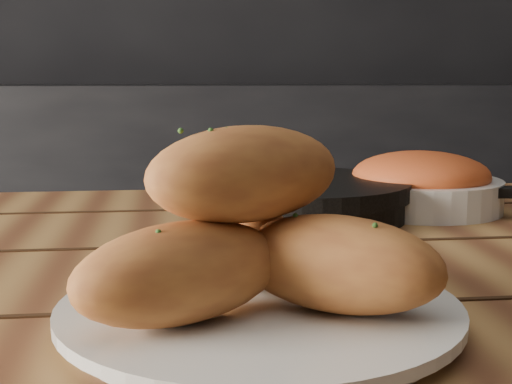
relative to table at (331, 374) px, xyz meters
name	(u,v)px	position (x,y,z in m)	size (l,w,h in m)	color
counter	(118,251)	(-0.29, 1.32, -0.20)	(2.80, 0.60, 0.90)	black
table	(331,374)	(0.00, 0.00, 0.00)	(1.37, 0.96, 0.75)	olive
plate	(260,314)	(-0.08, -0.14, 0.11)	(0.27, 0.27, 0.02)	silver
bread_rolls	(252,237)	(-0.09, -0.14, 0.16)	(0.26, 0.22, 0.12)	#C37836
skillet	(301,198)	(0.02, 0.24, 0.12)	(0.40, 0.27, 0.05)	black
bowl	(421,184)	(0.18, 0.27, 0.13)	(0.21, 0.21, 0.08)	white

